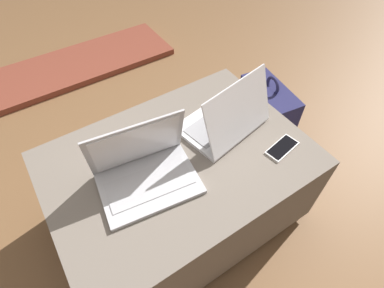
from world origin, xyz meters
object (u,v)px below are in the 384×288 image
Objects in this scene: laptop_far at (226,120)px; cell_phone at (282,148)px; laptop_near at (145,170)px; backpack at (266,118)px.

cell_phone is at bearing 109.15° from laptop_far.
laptop_far reaches higher than cell_phone.
backpack is at bearing 19.53° from laptop_near.
cell_phone is 0.32× the size of backpack.
laptop_near is at bearing 61.80° from cell_phone.
laptop_far is 0.79× the size of backpack.
backpack is (0.40, 0.12, -0.31)m from laptop_far.
laptop_far is at bearing 19.77° from cell_phone.
laptop_far is 0.53m from backpack.
laptop_near is 0.55m from cell_phone.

